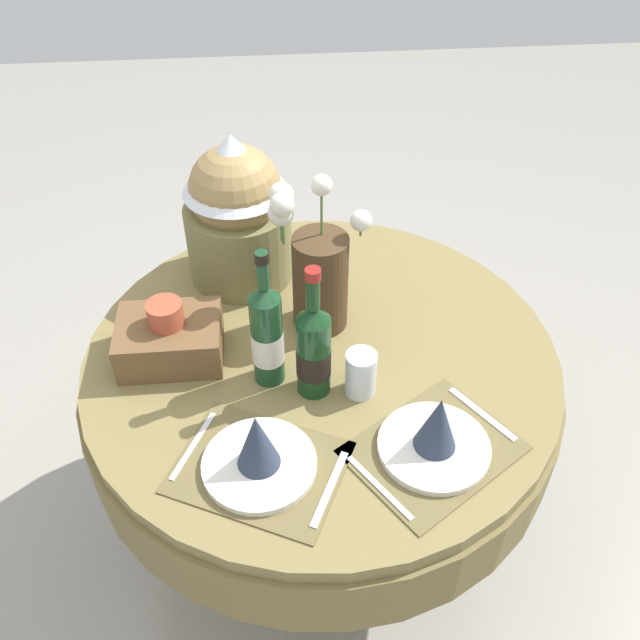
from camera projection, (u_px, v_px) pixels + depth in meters
The scene contains 10 objects.
ground at pixel (321, 523), 2.19m from camera, with size 8.00×8.00×0.00m, color #9E998E.
dining_table at pixel (321, 391), 1.78m from camera, with size 1.18×1.18×0.77m.
place_setting_left at pixel (258, 454), 1.40m from camera, with size 0.42×0.38×0.16m.
place_setting_right at pixel (436, 436), 1.43m from camera, with size 0.43×0.40×0.16m.
flower_vase at pixel (317, 271), 1.66m from camera, with size 0.24×0.18×0.41m.
wine_bottle_left at pixel (267, 334), 1.53m from camera, with size 0.07×0.07×0.36m.
wine_bottle_centre at pixel (314, 349), 1.51m from camera, with size 0.08×0.08×0.35m.
tumbler_mid at pixel (361, 373), 1.55m from camera, with size 0.07×0.07×0.11m, color silver.
gift_tub_back_left at pixel (236, 205), 1.77m from camera, with size 0.28×0.28×0.42m.
woven_basket_side_left at pixel (170, 338), 1.64m from camera, with size 0.25×0.19×0.16m.
Camera 1 is at (-0.11, -1.20, 1.95)m, focal length 38.50 mm.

